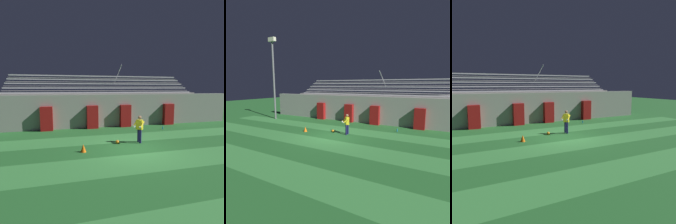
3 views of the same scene
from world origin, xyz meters
TOP-DOWN VIEW (x-y plane):
  - ground_plane at (0.00, 0.00)m, footprint 80.00×80.00m
  - turf_stripe_near at (0.00, -6.00)m, footprint 28.00×2.12m
  - turf_stripe_mid at (0.00, -1.75)m, footprint 28.00×2.12m
  - turf_stripe_far at (0.00, 2.50)m, footprint 28.00×2.12m
  - back_wall at (0.00, 6.50)m, footprint 24.00×0.60m
  - padding_pillar_gate_left at (-1.44, 5.95)m, footprint 0.93×0.44m
  - padding_pillar_gate_right at (1.44, 5.95)m, footprint 0.93×0.44m
  - padding_pillar_far_left at (-5.04, 5.95)m, footprint 0.93×0.44m
  - padding_pillar_far_right at (5.59, 5.95)m, footprint 0.93×0.44m
  - bleacher_stand at (0.00, 8.84)m, footprint 18.00×4.05m
  - floodlight_pole at (-9.86, 3.44)m, footprint 0.90×0.36m
  - goalkeeper at (0.75, 1.20)m, footprint 0.74×0.74m
  - soccer_ball at (-0.63, 1.30)m, footprint 0.22×0.22m
  - traffic_cone at (-2.77, 0.31)m, footprint 0.30×0.30m
  - water_bottle at (4.05, 4.18)m, footprint 0.07×0.07m

SIDE VIEW (x-z plane):
  - ground_plane at x=0.00m, z-range 0.00..0.00m
  - turf_stripe_near at x=0.00m, z-range 0.00..0.01m
  - turf_stripe_mid at x=0.00m, z-range 0.00..0.01m
  - turf_stripe_far at x=0.00m, z-range 0.00..0.01m
  - soccer_ball at x=-0.63m, z-range 0.00..0.22m
  - water_bottle at x=4.05m, z-range 0.00..0.24m
  - traffic_cone at x=-2.77m, z-range 0.00..0.42m
  - padding_pillar_gate_left at x=-1.44m, z-range 0.00..1.91m
  - padding_pillar_gate_right at x=1.44m, z-range 0.00..1.91m
  - padding_pillar_far_left at x=-5.04m, z-range 0.00..1.91m
  - padding_pillar_far_right at x=5.59m, z-range 0.00..1.91m
  - goalkeeper at x=0.75m, z-range 0.12..1.79m
  - back_wall at x=0.00m, z-range 0.00..2.80m
  - bleacher_stand at x=0.00m, z-range -1.21..4.22m
  - floodlight_pole at x=-9.86m, z-range 1.11..10.34m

